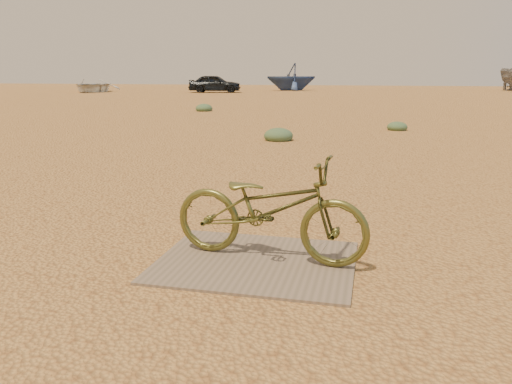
% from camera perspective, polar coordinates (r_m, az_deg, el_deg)
% --- Properties ---
extents(ground, '(120.00, 120.00, 0.00)m').
position_cam_1_polar(ground, '(4.11, -3.19, -8.64)').
color(ground, tan).
rests_on(ground, ground).
extents(plywood_board, '(1.62, 1.31, 0.02)m').
position_cam_1_polar(plywood_board, '(4.19, 0.00, -7.96)').
color(plywood_board, '#73604F').
rests_on(plywood_board, ground).
extents(bicycle, '(1.71, 0.75, 0.87)m').
position_cam_1_polar(bicycle, '(4.11, 1.55, -1.87)').
color(bicycle, brown).
rests_on(bicycle, plywood_board).
extents(car, '(4.29, 2.29, 1.39)m').
position_cam_1_polar(car, '(40.48, -4.73, 12.25)').
color(car, black).
rests_on(car, ground).
extents(boat_near_left, '(4.55, 5.65, 1.04)m').
position_cam_1_polar(boat_near_left, '(43.29, -18.23, 11.49)').
color(boat_near_left, beige).
rests_on(boat_near_left, ground).
extents(boat_far_left, '(5.86, 5.66, 2.37)m').
position_cam_1_polar(boat_far_left, '(45.07, 4.07, 13.01)').
color(boat_far_left, '#344C7F').
rests_on(boat_far_left, ground).
extents(kale_a, '(0.68, 0.68, 0.37)m').
position_cam_1_polar(kale_a, '(11.75, 2.58, 5.93)').
color(kale_a, '#53734B').
rests_on(kale_a, ground).
extents(kale_b, '(0.55, 0.55, 0.30)m').
position_cam_1_polar(kale_b, '(14.38, 15.81, 6.82)').
color(kale_b, '#53734B').
rests_on(kale_b, ground).
extents(kale_c, '(0.69, 0.69, 0.38)m').
position_cam_1_polar(kale_c, '(20.89, -5.96, 9.19)').
color(kale_c, '#53734B').
rests_on(kale_c, ground).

